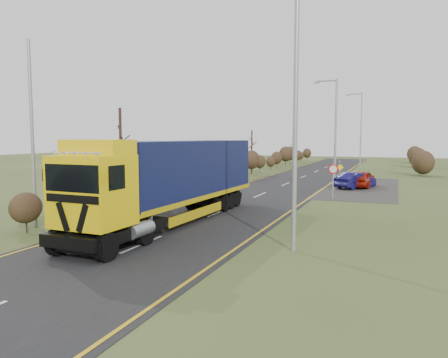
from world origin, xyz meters
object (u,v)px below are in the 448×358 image
car_red_hatchback (362,179)px  speed_sign (333,175)px  streetlight_near (292,99)px  lorry (173,176)px  car_blue_sedan (355,181)px

car_red_hatchback → speed_sign: (-1.34, -8.23, 0.97)m
streetlight_near → speed_sign: 15.05m
lorry → car_blue_sedan: (7.05, 18.68, -1.71)m
lorry → car_blue_sedan: lorry is taller
car_red_hatchback → streetlight_near: size_ratio=0.42×
car_red_hatchback → speed_sign: speed_sign is taller
car_red_hatchback → car_blue_sedan: (-0.47, -1.06, -0.06)m
lorry → streetlight_near: bearing=-22.3°
car_red_hatchback → car_blue_sedan: bearing=75.6°
lorry → car_blue_sedan: size_ratio=3.72×
car_blue_sedan → streetlight_near: streetlight_near is taller
lorry → car_blue_sedan: 20.03m
car_red_hatchback → speed_sign: bearing=90.3°
speed_sign → car_red_hatchback: bearing=80.8°
car_blue_sedan → speed_sign: speed_sign is taller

